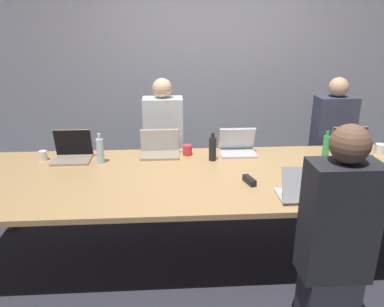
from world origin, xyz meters
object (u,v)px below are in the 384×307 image
person_far_midleft (164,146)px  cup_far_right (380,149)px  cup_near_midright (343,188)px  laptop_far_right (349,145)px  laptop_far_center (237,146)px  bottle_far_center (213,149)px  bottle_far_left (100,150)px  person_near_midright (336,241)px  bottle_far_right (326,147)px  laptop_far_left (73,151)px  cup_far_midleft (187,150)px  stapler (249,180)px  bottle_near_midright (340,176)px  person_far_right (331,144)px  laptop_far_midleft (160,148)px  laptop_near_midright (305,190)px  cup_far_left (43,156)px

person_far_midleft → cup_far_right: (2.02, -0.54, 0.11)m
cup_near_midright → laptop_far_right: bearing=62.7°
laptop_far_center → bottle_far_center: 0.31m
laptop_far_center → laptop_far_right: 1.06m
bottle_far_center → bottle_far_left: size_ratio=0.95×
person_near_midright → bottle_far_right: 1.34m
bottle_far_center → laptop_far_left: size_ratio=0.77×
laptop_far_right → person_near_midright: bearing=-117.2°
laptop_far_right → bottle_far_left: size_ratio=1.22×
cup_far_midleft → stapler: size_ratio=0.62×
cup_far_midleft → laptop_far_center: laptop_far_center is taller
cup_near_midright → cup_far_midleft: 1.39m
bottle_near_midright → cup_far_midleft: bearing=142.4°
person_far_right → bottle_far_left: bearing=-166.5°
laptop_far_center → person_far_right: (1.08, 0.38, -0.13)m
person_near_midright → cup_far_midleft: size_ratio=14.36×
laptop_far_right → person_far_right: size_ratio=0.24×
bottle_far_right → bottle_far_center: bearing=179.0°
laptop_far_center → laptop_far_right: same height
person_far_midleft → laptop_far_midleft: bearing=-93.9°
cup_far_midleft → stapler: bearing=-56.7°
laptop_near_midright → cup_far_midleft: size_ratio=3.75×
laptop_far_right → cup_far_right: (0.27, -0.08, -0.02)m
laptop_far_right → cup_far_right: laptop_far_right is taller
bottle_far_center → stapler: (0.22, -0.52, -0.09)m
laptop_far_midleft → bottle_far_right: bearing=-7.2°
person_far_midleft → stapler: person_far_midleft is taller
laptop_far_midleft → person_far_midleft: 0.45m
bottle_far_center → laptop_far_right: 1.32m
bottle_far_left → person_far_midleft: bearing=48.3°
laptop_far_center → bottle_far_right: 0.80m
person_far_midleft → bottle_far_right: size_ratio=5.31×
person_near_midright → cup_near_midright: size_ratio=14.61×
person_near_midright → cup_far_midleft: (-0.80, 1.43, 0.09)m
cup_far_left → laptop_far_midleft: bearing=3.9°
laptop_near_midright → laptop_far_right: 1.22m
laptop_near_midright → laptop_far_midleft: bearing=-43.9°
laptop_near_midright → person_far_right: bearing=-119.7°
laptop_near_midright → bottle_far_center: (-0.55, 0.82, 0.04)m
cup_far_right → cup_far_left: cup_far_right is taller
person_far_midleft → bottle_far_center: 0.77m
laptop_near_midright → bottle_near_midright: same height
laptop_far_right → laptop_far_center: bearing=178.4°
cup_near_midright → cup_far_midleft: cup_far_midleft is taller
cup_near_midright → laptop_far_midleft: 1.61m
stapler → bottle_far_left: bearing=140.2°
cup_near_midright → laptop_far_center: bearing=123.6°
cup_near_midright → person_near_midright: bearing=-117.0°
laptop_near_midright → cup_far_left: (-2.07, 0.92, -0.03)m
person_far_right → bottle_far_right: size_ratio=5.31×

